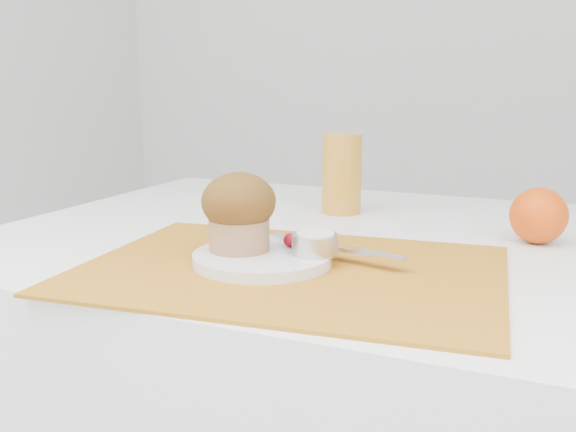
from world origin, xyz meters
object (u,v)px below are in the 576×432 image
at_px(plate, 262,258).
at_px(orange, 539,216).
at_px(muffin, 239,210).
at_px(juice_glass, 342,174).

height_order(plate, orange, orange).
bearing_deg(muffin, plate, -3.06).
relative_size(orange, juice_glass, 0.58).
bearing_deg(juice_glass, plate, -86.90).
bearing_deg(muffin, juice_glass, 87.77).
xyz_separation_m(juice_glass, muffin, (-0.01, -0.36, 0.00)).
relative_size(plate, orange, 2.16).
bearing_deg(orange, juice_glass, 164.34).
distance_m(plate, muffin, 0.07).
height_order(juice_glass, muffin, juice_glass).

